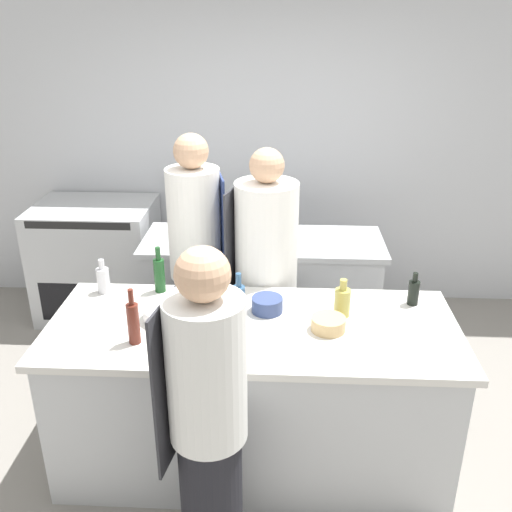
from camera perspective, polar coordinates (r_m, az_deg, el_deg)
ground_plane at (r=3.62m, az=-0.30°, el=-19.18°), size 16.00×16.00×0.00m
wall_back at (r=4.90m, az=1.08°, el=11.11°), size 8.00×0.06×2.80m
prep_counter at (r=3.33m, az=-0.32°, el=-13.50°), size 2.21×0.90×0.90m
pass_counter at (r=4.37m, az=0.67°, el=-3.77°), size 1.77×0.65×0.90m
oven_range at (r=5.04m, az=-15.51°, el=-0.37°), size 0.97×0.74×0.97m
chef_at_prep_near at (r=2.57m, az=-4.85°, el=-16.08°), size 0.37×0.36×1.64m
chef_at_stove at (r=3.82m, az=-5.95°, el=-0.81°), size 0.39×0.37×1.76m
chef_at_pass_far at (r=3.69m, az=0.95°, el=-2.35°), size 0.45×0.44×1.71m
bottle_olive_oil at (r=3.50m, az=-15.04°, el=-2.27°), size 0.08×0.08×0.21m
bottle_vinegar at (r=3.38m, az=15.48°, el=-3.46°), size 0.06×0.06×0.20m
bottle_wine at (r=3.08m, az=-1.73°, el=-4.60°), size 0.07×0.07×0.28m
bottle_cooking_oil at (r=3.17m, az=8.62°, el=-4.51°), size 0.09×0.09×0.22m
bottle_sauce at (r=3.43m, az=-9.64°, el=-1.79°), size 0.06×0.06×0.28m
bottle_water at (r=2.94m, az=-12.17°, el=-6.45°), size 0.06×0.06×0.30m
bowl_mixing_large at (r=3.19m, az=1.12°, el=-4.88°), size 0.17×0.17×0.08m
bowl_prep_small at (r=3.04m, az=7.25°, el=-6.75°), size 0.18×0.18×0.07m
bowl_ceramic_blue at (r=3.16m, az=-8.79°, el=-5.61°), size 0.27×0.27×0.07m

